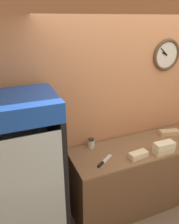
% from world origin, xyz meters
% --- Properties ---
extents(wall_back, '(5.20, 0.10, 2.70)m').
position_xyz_m(wall_back, '(0.00, 1.23, 1.36)').
color(wall_back, tan).
rests_on(wall_back, ground_plane).
extents(prep_counter, '(1.97, 0.63, 0.93)m').
position_xyz_m(prep_counter, '(0.00, 0.87, 0.47)').
color(prep_counter, brown).
rests_on(prep_counter, ground_plane).
extents(beverage_cooler, '(0.73, 0.72, 1.84)m').
position_xyz_m(beverage_cooler, '(-1.51, 0.87, 1.01)').
color(beverage_cooler, black).
rests_on(beverage_cooler, ground_plane).
extents(sandwich_stack_bottom, '(0.26, 0.12, 0.07)m').
position_xyz_m(sandwich_stack_bottom, '(0.11, 0.64, 0.97)').
color(sandwich_stack_bottom, beige).
rests_on(sandwich_stack_bottom, prep_counter).
extents(sandwich_stack_middle, '(0.26, 0.12, 0.07)m').
position_xyz_m(sandwich_stack_middle, '(0.11, 0.64, 1.04)').
color(sandwich_stack_middle, beige).
rests_on(sandwich_stack_middle, sandwich_stack_bottom).
extents(sandwich_flat_left, '(0.29, 0.16, 0.07)m').
position_xyz_m(sandwich_flat_left, '(0.49, 0.98, 0.97)').
color(sandwich_flat_left, tan).
rests_on(sandwich_flat_left, prep_counter).
extents(sandwich_flat_right, '(0.24, 0.12, 0.08)m').
position_xyz_m(sandwich_flat_right, '(-0.23, 0.67, 0.97)').
color(sandwich_flat_right, beige).
rests_on(sandwich_flat_right, prep_counter).
extents(chefs_knife, '(0.26, 0.20, 0.02)m').
position_xyz_m(chefs_knife, '(-0.66, 0.74, 0.94)').
color(chefs_knife, silver).
rests_on(chefs_knife, prep_counter).
extents(condiment_jar, '(0.09, 0.09, 0.12)m').
position_xyz_m(condiment_jar, '(-0.66, 1.10, 0.99)').
color(condiment_jar, silver).
rests_on(condiment_jar, prep_counter).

